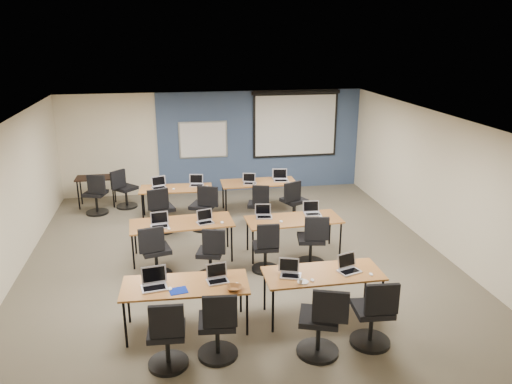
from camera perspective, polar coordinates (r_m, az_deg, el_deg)
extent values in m
cube|color=#6B6354|center=(9.64, -1.99, -7.88)|extent=(8.00, 9.00, 0.02)
cube|color=white|center=(8.81, -2.18, 8.14)|extent=(8.00, 9.00, 0.02)
cube|color=beige|center=(13.46, -4.78, 5.66)|extent=(8.00, 0.04, 2.70)
cube|color=beige|center=(5.13, 5.26, -15.87)|extent=(8.00, 0.04, 2.70)
cube|color=beige|center=(9.48, -26.77, -1.52)|extent=(0.04, 9.00, 2.70)
cube|color=beige|center=(10.43, 20.23, 0.97)|extent=(0.04, 9.00, 2.70)
cube|color=#3D5977|center=(13.59, 0.51, 5.85)|extent=(5.50, 0.04, 2.70)
cube|color=#ABBBC4|center=(13.34, -6.05, 5.96)|extent=(1.28, 0.02, 0.98)
cube|color=white|center=(13.33, -6.05, 5.95)|extent=(1.20, 0.02, 0.90)
cube|color=black|center=(13.65, 4.52, 7.77)|extent=(2.32, 0.03, 1.82)
cube|color=white|center=(13.65, 4.53, 7.60)|extent=(2.20, 0.02, 1.62)
cylinder|color=black|center=(13.52, 4.62, 11.27)|extent=(2.40, 0.10, 0.10)
cube|color=#9F5F30|center=(7.36, -8.08, -10.50)|extent=(1.81, 0.76, 0.03)
cylinder|color=black|center=(7.30, -14.72, -14.51)|extent=(0.04, 0.04, 0.70)
cylinder|color=black|center=(7.33, -1.02, -13.73)|extent=(0.04, 0.04, 0.70)
cylinder|color=black|center=(7.85, -14.39, -12.04)|extent=(0.04, 0.04, 0.70)
cylinder|color=black|center=(7.87, -1.76, -11.33)|extent=(0.04, 0.04, 0.70)
cube|color=#A76D48|center=(7.67, 7.66, -9.22)|extent=(1.78, 0.74, 0.03)
cylinder|color=black|center=(7.39, 1.94, -13.42)|extent=(0.04, 0.04, 0.70)
cylinder|color=black|center=(7.87, 14.16, -11.93)|extent=(0.04, 0.04, 0.70)
cylinder|color=black|center=(7.92, 1.00, -11.11)|extent=(0.04, 0.04, 0.70)
cylinder|color=black|center=(8.37, 12.43, -9.89)|extent=(0.04, 0.04, 0.70)
cube|color=#A26534|center=(9.60, -8.49, -3.53)|extent=(1.94, 0.81, 0.03)
cylinder|color=black|center=(9.45, -13.87, -6.63)|extent=(0.04, 0.04, 0.70)
cylinder|color=black|center=(9.48, -2.79, -6.02)|extent=(0.04, 0.04, 0.70)
cylinder|color=black|center=(10.08, -13.65, -5.02)|extent=(0.04, 0.04, 0.70)
cylinder|color=black|center=(10.11, -3.29, -4.46)|extent=(0.04, 0.04, 0.70)
cube|color=brown|center=(9.69, 4.32, -3.16)|extent=(1.83, 0.76, 0.03)
cylinder|color=black|center=(9.38, -0.36, -6.28)|extent=(0.04, 0.04, 0.70)
cylinder|color=black|center=(9.79, 9.62, -5.48)|extent=(0.04, 0.04, 0.70)
cylinder|color=black|center=(9.96, -0.98, -4.78)|extent=(0.04, 0.04, 0.70)
cylinder|color=black|center=(10.35, 8.44, -4.10)|extent=(0.04, 0.04, 0.70)
cube|color=#9B6731|center=(11.71, -9.14, 0.40)|extent=(1.66, 0.69, 0.03)
cylinder|color=black|center=(11.57, -12.82, -1.95)|extent=(0.04, 0.04, 0.70)
cylinder|color=black|center=(11.58, -5.21, -1.54)|extent=(0.04, 0.04, 0.70)
cylinder|color=black|center=(12.11, -12.72, -1.04)|extent=(0.04, 0.04, 0.70)
cylinder|color=black|center=(12.12, -5.45, -0.65)|extent=(0.04, 0.04, 0.70)
cube|color=brown|center=(12.02, 0.31, 1.10)|extent=(1.79, 0.75, 0.03)
cylinder|color=black|center=(11.72, -3.44, -1.26)|extent=(0.04, 0.04, 0.70)
cylinder|color=black|center=(12.01, 4.51, -0.80)|extent=(0.04, 0.04, 0.70)
cylinder|color=black|center=(12.31, -3.79, -0.31)|extent=(0.04, 0.04, 0.70)
cylinder|color=black|center=(12.59, 3.80, 0.10)|extent=(0.04, 0.04, 0.70)
cube|color=silver|center=(7.31, -11.54, -10.68)|extent=(0.36, 0.26, 0.02)
cube|color=black|center=(7.28, -11.55, -10.67)|extent=(0.30, 0.15, 0.00)
cube|color=silver|center=(7.37, -11.59, -9.24)|extent=(0.36, 0.07, 0.25)
cube|color=black|center=(7.36, -11.59, -9.27)|extent=(0.31, 0.05, 0.20)
ellipsoid|color=white|center=(7.24, -9.80, -10.84)|extent=(0.08, 0.11, 0.03)
cylinder|color=black|center=(7.04, -9.96, -18.71)|extent=(0.53, 0.53, 0.05)
cylinder|color=black|center=(6.92, -10.06, -17.30)|extent=(0.06, 0.06, 0.47)
cube|color=black|center=(6.76, -10.19, -15.39)|extent=(0.47, 0.47, 0.08)
cube|color=black|center=(6.43, -10.19, -14.34)|extent=(0.43, 0.06, 0.44)
cube|color=silver|center=(7.36, -4.40, -10.14)|extent=(0.31, 0.22, 0.02)
cube|color=black|center=(7.33, -4.39, -10.13)|extent=(0.26, 0.13, 0.00)
cube|color=silver|center=(7.41, -4.52, -8.90)|extent=(0.31, 0.06, 0.21)
cube|color=black|center=(7.40, -4.51, -8.93)|extent=(0.27, 0.04, 0.17)
ellipsoid|color=white|center=(7.25, -2.20, -10.51)|extent=(0.09, 0.11, 0.04)
cylinder|color=black|center=(7.13, -4.37, -17.93)|extent=(0.55, 0.55, 0.05)
cylinder|color=black|center=(7.00, -4.42, -16.49)|extent=(0.06, 0.06, 0.49)
cube|color=black|center=(6.85, -4.48, -14.53)|extent=(0.49, 0.49, 0.08)
cube|color=black|center=(6.51, -4.15, -13.47)|extent=(0.44, 0.06, 0.44)
cube|color=#AEAFB4|center=(7.50, 3.98, -9.54)|extent=(0.31, 0.22, 0.02)
cube|color=black|center=(7.48, 4.02, -9.53)|extent=(0.26, 0.13, 0.00)
cube|color=#AEAFB4|center=(7.55, 3.78, -8.33)|extent=(0.31, 0.06, 0.21)
cube|color=black|center=(7.55, 3.79, -8.36)|extent=(0.27, 0.04, 0.17)
ellipsoid|color=white|center=(7.41, 6.46, -9.98)|extent=(0.06, 0.09, 0.03)
cylinder|color=black|center=(7.21, 7.04, -17.59)|extent=(0.58, 0.58, 0.05)
cylinder|color=black|center=(7.07, 7.11, -16.06)|extent=(0.06, 0.06, 0.51)
cube|color=black|center=(6.91, 7.21, -14.01)|extent=(0.51, 0.51, 0.08)
cube|color=black|center=(6.61, 8.52, -12.86)|extent=(0.47, 0.06, 0.44)
cube|color=#AFAFBB|center=(7.74, 10.62, -8.90)|extent=(0.32, 0.23, 0.02)
cube|color=black|center=(7.72, 10.68, -8.89)|extent=(0.27, 0.14, 0.00)
cube|color=#AFAFBB|center=(7.80, 10.35, -7.68)|extent=(0.32, 0.06, 0.22)
cube|color=black|center=(7.79, 10.37, -7.71)|extent=(0.28, 0.04, 0.18)
ellipsoid|color=white|center=(7.72, 13.02, -9.15)|extent=(0.08, 0.10, 0.03)
cylinder|color=black|center=(7.51, 12.87, -16.30)|extent=(0.57, 0.57, 0.05)
cylinder|color=black|center=(7.39, 12.99, -14.84)|extent=(0.06, 0.06, 0.50)
cube|color=black|center=(7.24, 13.16, -12.90)|extent=(0.50, 0.50, 0.08)
cube|color=black|center=(6.93, 14.20, -11.81)|extent=(0.46, 0.06, 0.44)
cube|color=silver|center=(9.43, -10.95, -3.89)|extent=(0.33, 0.24, 0.02)
cube|color=black|center=(9.41, -10.95, -3.87)|extent=(0.28, 0.14, 0.00)
cube|color=silver|center=(9.51, -10.99, -2.90)|extent=(0.33, 0.06, 0.23)
cube|color=black|center=(9.50, -10.99, -2.92)|extent=(0.29, 0.04, 0.19)
ellipsoid|color=white|center=(9.29, -9.93, -4.17)|extent=(0.09, 0.11, 0.03)
cylinder|color=black|center=(9.24, -11.21, -9.27)|extent=(0.54, 0.54, 0.05)
cylinder|color=black|center=(9.14, -11.29, -8.07)|extent=(0.06, 0.06, 0.48)
cube|color=black|center=(9.03, -11.40, -6.47)|extent=(0.48, 0.48, 0.08)
cube|color=black|center=(8.72, -11.87, -5.38)|extent=(0.44, 0.06, 0.44)
cube|color=silver|center=(9.49, -5.82, -3.52)|extent=(0.30, 0.22, 0.02)
cube|color=black|center=(9.47, -5.81, -3.49)|extent=(0.26, 0.13, 0.00)
cube|color=silver|center=(9.56, -5.90, -2.60)|extent=(0.30, 0.06, 0.21)
cube|color=black|center=(9.55, -5.90, -2.62)|extent=(0.27, 0.04, 0.17)
ellipsoid|color=white|center=(9.47, -3.90, -3.48)|extent=(0.09, 0.12, 0.04)
cylinder|color=black|center=(9.09, -5.19, -9.45)|extent=(0.49, 0.49, 0.05)
cylinder|color=black|center=(9.01, -5.23, -8.37)|extent=(0.06, 0.06, 0.43)
cube|color=black|center=(8.90, -5.27, -6.88)|extent=(0.43, 0.43, 0.08)
cube|color=black|center=(8.61, -4.85, -5.69)|extent=(0.40, 0.06, 0.44)
cube|color=silver|center=(9.72, 0.93, -2.88)|extent=(0.31, 0.23, 0.02)
cube|color=black|center=(9.70, 0.95, -2.86)|extent=(0.26, 0.13, 0.00)
cube|color=silver|center=(9.79, 0.80, -1.98)|extent=(0.31, 0.06, 0.21)
cube|color=black|center=(9.79, 0.81, -2.00)|extent=(0.27, 0.04, 0.18)
ellipsoid|color=white|center=(9.52, 2.89, -3.37)|extent=(0.09, 0.11, 0.03)
cylinder|color=black|center=(9.29, 1.05, -8.76)|extent=(0.49, 0.49, 0.05)
cylinder|color=black|center=(9.20, 1.06, -7.68)|extent=(0.06, 0.06, 0.44)
cube|color=black|center=(9.09, 1.07, -6.22)|extent=(0.44, 0.44, 0.08)
cube|color=black|center=(8.81, 1.40, -5.07)|extent=(0.40, 0.06, 0.44)
cube|color=silver|center=(9.93, 6.49, -2.55)|extent=(0.33, 0.24, 0.02)
cube|color=black|center=(9.91, 6.53, -2.52)|extent=(0.28, 0.14, 0.00)
cube|color=silver|center=(10.00, 6.31, -1.63)|extent=(0.33, 0.06, 0.22)
cube|color=black|center=(10.00, 6.33, -1.64)|extent=(0.29, 0.04, 0.18)
ellipsoid|color=white|center=(9.82, 7.44, -2.83)|extent=(0.06, 0.10, 0.04)
cylinder|color=black|center=(9.56, 6.19, -8.05)|extent=(0.55, 0.55, 0.05)
cylinder|color=black|center=(9.47, 6.24, -6.87)|extent=(0.06, 0.06, 0.48)
cube|color=black|center=(9.35, 6.30, -5.30)|extent=(0.48, 0.48, 0.08)
cube|color=black|center=(9.06, 6.97, -4.19)|extent=(0.44, 0.06, 0.44)
cube|color=silver|center=(11.74, -11.04, 0.48)|extent=(0.33, 0.24, 0.02)
cube|color=black|center=(11.72, -11.05, 0.51)|extent=(0.28, 0.14, 0.00)
cube|color=silver|center=(11.83, -11.07, 1.25)|extent=(0.33, 0.06, 0.23)
cube|color=black|center=(11.82, -11.07, 1.24)|extent=(0.29, 0.04, 0.19)
ellipsoid|color=white|center=(11.59, -9.39, 0.35)|extent=(0.08, 0.11, 0.03)
cylinder|color=black|center=(11.20, -10.57, -4.25)|extent=(0.55, 0.55, 0.05)
cylinder|color=black|center=(11.12, -10.64, -3.20)|extent=(0.06, 0.06, 0.49)
cube|color=black|center=(11.02, -10.72, -1.82)|extent=(0.49, 0.49, 0.08)
cube|color=black|center=(10.73, -11.14, -0.81)|extent=(0.45, 0.06, 0.44)
cube|color=silver|center=(11.79, -6.79, 0.76)|extent=(0.32, 0.23, 0.02)
cube|color=black|center=(11.77, -6.79, 0.79)|extent=(0.27, 0.14, 0.00)
cube|color=silver|center=(11.87, -6.85, 1.50)|extent=(0.32, 0.06, 0.22)
cube|color=black|center=(11.87, -6.85, 1.49)|extent=(0.28, 0.04, 0.18)
ellipsoid|color=white|center=(11.68, -5.63, 0.64)|extent=(0.06, 0.10, 0.03)
cylinder|color=black|center=(11.20, -6.00, -4.04)|extent=(0.57, 0.57, 0.05)
cylinder|color=black|center=(11.11, -6.04, -2.97)|extent=(0.06, 0.06, 0.50)
cube|color=black|center=(11.01, -6.08, -1.56)|extent=(0.50, 0.50, 0.08)
cube|color=black|center=(10.73, -5.54, -0.48)|extent=(0.46, 0.06, 0.44)
cube|color=silver|center=(11.85, -0.70, 0.98)|extent=(0.30, 0.22, 0.02)
cube|color=black|center=(11.83, -0.68, 1.01)|extent=(0.26, 0.13, 0.00)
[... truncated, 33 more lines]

